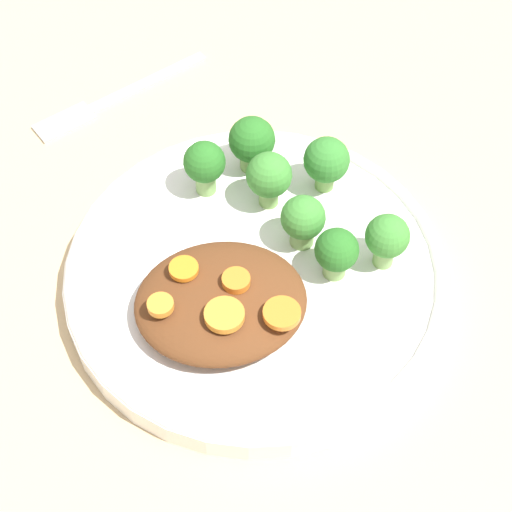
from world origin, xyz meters
The scene contains 16 objects.
ground_plane centered at (0.00, 0.00, 0.00)m, with size 4.00×4.00×0.00m, color tan.
plate centered at (0.00, 0.00, 0.01)m, with size 0.28×0.28×0.03m.
stew_mound centered at (0.03, 0.03, 0.03)m, with size 0.12×0.10×0.03m, color #5B3319.
broccoli_floret_0 centered at (-0.04, -0.02, 0.05)m, with size 0.03×0.03×0.05m.
broccoli_floret_1 centered at (-0.02, -0.06, 0.05)m, with size 0.04×0.04×0.05m.
broccoli_floret_2 centered at (-0.06, 0.01, 0.05)m, with size 0.03×0.03×0.04m.
broccoli_floret_3 centered at (-0.09, 0.01, 0.05)m, with size 0.03×0.03×0.05m.
broccoli_floret_4 centered at (-0.07, -0.07, 0.05)m, with size 0.04×0.04×0.05m.
broccoli_floret_5 centered at (-0.01, -0.10, 0.05)m, with size 0.04×0.04×0.05m.
broccoli_floret_6 centered at (0.03, -0.08, 0.05)m, with size 0.03×0.03×0.05m.
carrot_slice_0 centered at (-0.01, 0.06, 0.05)m, with size 0.03×0.03×0.00m, color orange.
carrot_slice_1 centered at (0.05, 0.01, 0.05)m, with size 0.02×0.02×0.00m, color orange.
carrot_slice_2 centered at (0.03, 0.06, 0.05)m, with size 0.03×0.03×0.01m, color orange.
carrot_slice_3 centered at (0.02, 0.03, 0.05)m, with size 0.02×0.02×0.01m, color orange.
carrot_slice_4 centered at (0.07, 0.04, 0.05)m, with size 0.02×0.02×0.01m, color orange.
fork centered at (0.10, -0.22, 0.00)m, with size 0.16×0.10×0.01m.
Camera 1 is at (0.06, 0.37, 0.53)m, focal length 60.00 mm.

